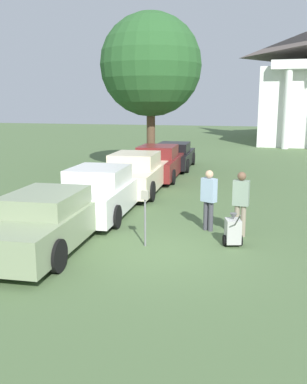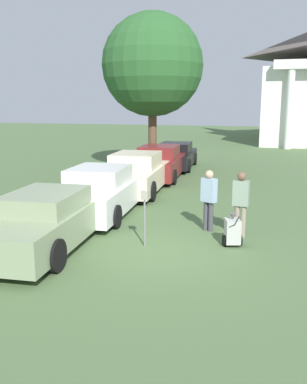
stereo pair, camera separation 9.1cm
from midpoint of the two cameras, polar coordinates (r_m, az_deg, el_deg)
ground_plane at (r=10.42m, az=0.47°, el=-8.02°), size 120.00×120.00×0.00m
parked_car_sage at (r=11.00m, az=-13.50°, el=-3.58°), size 2.27×5.35×1.42m
parked_car_white at (r=13.85m, az=-6.81°, el=-0.02°), size 2.33×5.01×1.56m
parked_car_cream at (r=17.21m, az=-2.05°, el=2.44°), size 2.38×5.24×1.61m
parked_car_maroon at (r=20.48m, az=0.98°, el=3.87°), size 2.34×5.23×1.57m
parked_car_black at (r=23.68m, az=3.11°, el=4.78°), size 2.25×4.93×1.42m
parking_meter at (r=10.58m, az=-0.95°, el=-2.13°), size 0.18×0.09×1.42m
person_worker at (r=11.99m, az=7.60°, el=-0.61°), size 0.47×0.39×1.72m
person_supervisor at (r=11.60m, az=11.78°, el=-1.04°), size 0.44×0.26×1.76m
equipment_cart at (r=10.94m, az=10.73°, el=-5.14°), size 0.53×1.00×1.00m
shade_tree at (r=22.48m, az=-0.02°, el=16.54°), size 5.14×5.14×8.00m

